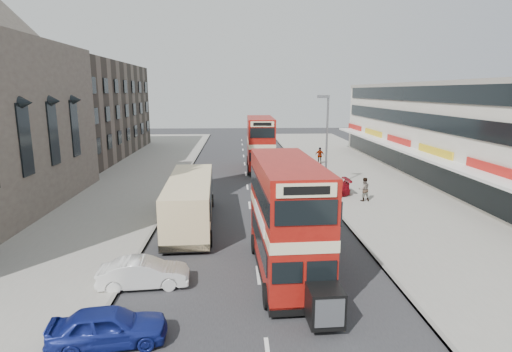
% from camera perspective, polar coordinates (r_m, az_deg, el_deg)
% --- Properties ---
extents(ground, '(160.00, 160.00, 0.00)m').
position_cam_1_polar(ground, '(17.97, 0.66, -16.30)').
color(ground, '#28282B').
rests_on(ground, ground).
extents(road_surface, '(12.00, 90.00, 0.01)m').
position_cam_1_polar(road_surface, '(36.83, -1.20, -1.54)').
color(road_surface, '#28282B').
rests_on(road_surface, ground).
extents(pavement_right, '(12.00, 90.00, 0.15)m').
position_cam_1_polar(pavement_right, '(39.02, 16.71, -1.18)').
color(pavement_right, gray).
rests_on(pavement_right, ground).
extents(pavement_left, '(12.00, 90.00, 0.15)m').
position_cam_1_polar(pavement_left, '(38.42, -19.40, -1.55)').
color(pavement_left, gray).
rests_on(pavement_left, ground).
extents(kerb_left, '(0.20, 90.00, 0.16)m').
position_cam_1_polar(kerb_left, '(37.16, -10.65, -1.51)').
color(kerb_left, gray).
rests_on(kerb_left, ground).
extents(kerb_right, '(0.20, 90.00, 0.16)m').
position_cam_1_polar(kerb_right, '(37.47, 8.17, -1.31)').
color(kerb_right, gray).
rests_on(kerb_right, ground).
extents(brick_terrace, '(14.00, 28.00, 12.00)m').
position_cam_1_polar(brick_terrace, '(57.85, -24.36, 8.26)').
color(brick_terrace, '#66594C').
rests_on(brick_terrace, ground).
extents(commercial_row, '(9.90, 46.20, 9.30)m').
position_cam_1_polar(commercial_row, '(43.40, 26.18, 5.56)').
color(commercial_row, beige).
rests_on(commercial_row, ground).
extents(street_lamp, '(1.00, 0.20, 8.12)m').
position_cam_1_polar(street_lamp, '(34.85, 9.69, 5.52)').
color(street_lamp, slate).
rests_on(street_lamp, ground).
extents(bus_main, '(2.98, 9.51, 5.21)m').
position_cam_1_polar(bus_main, '(18.93, 4.30, -5.83)').
color(bus_main, black).
rests_on(bus_main, ground).
extents(bus_second, '(2.86, 9.98, 5.48)m').
position_cam_1_polar(bus_second, '(44.75, 0.62, 4.57)').
color(bus_second, black).
rests_on(bus_second, ground).
extents(coach, '(3.17, 10.67, 2.80)m').
position_cam_1_polar(coach, '(26.52, -9.12, -3.28)').
color(coach, black).
rests_on(coach, ground).
extents(car_left_near, '(4.06, 2.08, 1.32)m').
position_cam_1_polar(car_left_near, '(15.55, -19.79, -19.04)').
color(car_left_near, navy).
rests_on(car_left_near, ground).
extents(car_left_front, '(3.99, 1.70, 1.28)m').
position_cam_1_polar(car_left_front, '(19.08, -15.30, -12.85)').
color(car_left_front, white).
rests_on(car_left_front, ground).
extents(car_right_a, '(5.28, 2.29, 1.51)m').
position_cam_1_polar(car_right_a, '(33.70, 8.52, -1.61)').
color(car_right_a, maroon).
rests_on(car_right_a, ground).
extents(car_right_b, '(5.09, 2.67, 1.37)m').
position_cam_1_polar(car_right_b, '(36.17, 5.83, -0.74)').
color(car_right_b, '#CE6614').
rests_on(car_right_b, ground).
extents(car_right_c, '(3.84, 1.86, 1.26)m').
position_cam_1_polar(car_right_c, '(47.63, 4.20, 2.24)').
color(car_right_c, '#60A5C0').
rests_on(car_right_c, ground).
extents(pedestrian_near, '(0.71, 0.51, 1.85)m').
position_cam_1_polar(pedestrian_near, '(32.53, 14.76, -1.77)').
color(pedestrian_near, gray).
rests_on(pedestrian_near, pavement_right).
extents(pedestrian_far, '(1.19, 0.67, 1.91)m').
position_cam_1_polar(pedestrian_far, '(48.33, 8.82, 2.84)').
color(pedestrian_far, gray).
rests_on(pedestrian_far, pavement_right).
extents(cyclist, '(0.76, 1.97, 2.17)m').
position_cam_1_polar(cyclist, '(39.79, 5.58, 0.46)').
color(cyclist, gray).
rests_on(cyclist, ground).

